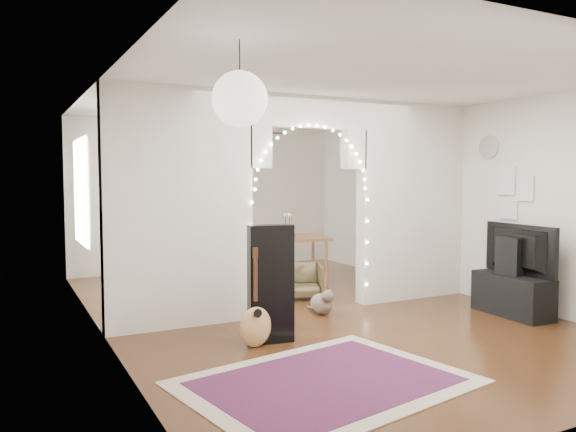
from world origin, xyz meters
name	(u,v)px	position (x,y,z in m)	size (l,w,h in m)	color
floor	(307,310)	(0.00, 0.00, 0.00)	(7.50, 7.50, 0.00)	black
ceiling	(308,96)	(0.00, 0.00, 2.70)	(5.00, 7.50, 0.02)	white
wall_back	(209,196)	(0.00, 3.75, 1.35)	(5.00, 0.02, 2.70)	silver
wall_left	(101,210)	(-2.50, 0.00, 1.35)	(0.02, 7.50, 2.70)	silver
wall_right	(457,201)	(2.50, 0.00, 1.35)	(0.02, 7.50, 2.70)	silver
divider_wall	(308,199)	(0.00, 0.00, 1.42)	(5.00, 0.20, 2.70)	silver
fairy_lights	(313,189)	(0.00, -0.13, 1.55)	(1.64, 0.04, 1.60)	#FFEABF
window	(81,192)	(-2.47, 1.80, 1.50)	(0.04, 1.20, 1.40)	white
wall_clock	(489,147)	(2.48, -0.60, 2.10)	(0.31, 0.31, 0.03)	white
picture_frames	(512,192)	(2.48, -1.00, 1.50)	(0.02, 0.50, 0.70)	white
paper_lantern	(240,99)	(-1.90, -2.40, 2.25)	(0.40, 0.40, 0.40)	white
ceiling_fan	(245,132)	(0.00, 2.00, 2.40)	(1.10, 1.10, 0.30)	#CC8544
area_rug	(326,382)	(-1.09, -2.27, 0.01)	(2.26, 1.70, 0.02)	maroon
guitar_case	(271,284)	(-1.01, -1.03, 0.61)	(0.46, 0.15, 1.21)	black
acoustic_guitar	(255,311)	(-1.22, -1.12, 0.37)	(0.35, 0.16, 0.85)	#BD824B
tabby_cat	(322,303)	(0.05, -0.27, 0.15)	(0.25, 0.54, 0.36)	brown
floor_speaker	(515,276)	(2.20, -1.33, 0.48)	(0.39, 0.35, 0.96)	black
media_console	(512,295)	(2.11, -1.37, 0.25)	(0.40, 1.00, 0.50)	black
tv	(514,250)	(2.11, -1.37, 0.81)	(1.07, 0.14, 0.62)	black
bookcase	(184,235)	(-0.55, 3.50, 0.66)	(1.29, 0.33, 1.33)	#C9B992
dining_table	(288,241)	(0.59, 1.68, 0.68)	(1.33, 1.02, 0.76)	brown
flower_vase	(288,231)	(0.59, 1.68, 0.85)	(0.18, 0.18, 0.19)	silver
dining_chair_left	(169,275)	(-1.24, 2.02, 0.24)	(0.51, 0.53, 0.48)	#483E24
dining_chair_right	(303,281)	(0.30, 0.66, 0.24)	(0.51, 0.53, 0.48)	#483E24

